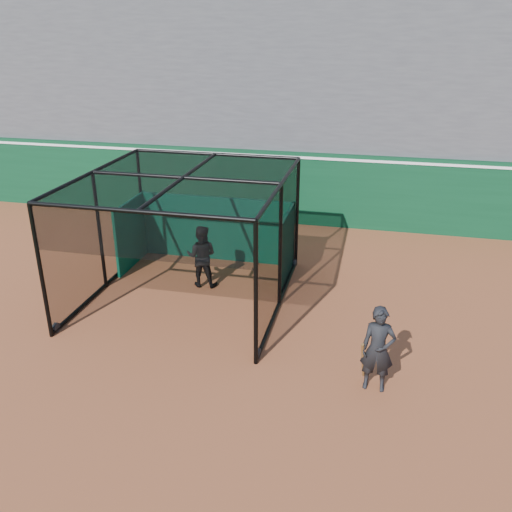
# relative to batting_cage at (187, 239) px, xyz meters

# --- Properties ---
(ground) EXTENTS (120.00, 120.00, 0.00)m
(ground) POSITION_rel_batting_cage_xyz_m (0.98, -2.32, -1.55)
(ground) COLOR brown
(ground) RESTS_ON ground
(outfield_wall) EXTENTS (50.00, 0.50, 2.50)m
(outfield_wall) POSITION_rel_batting_cage_xyz_m (0.98, 6.18, -0.26)
(outfield_wall) COLOR #0A3A1F
(outfield_wall) RESTS_ON ground
(grandstand) EXTENTS (50.00, 7.85, 8.95)m
(grandstand) POSITION_rel_batting_cage_xyz_m (0.98, 9.96, 2.93)
(grandstand) COLOR #4C4C4F
(grandstand) RESTS_ON ground
(batting_cage) EXTENTS (4.77, 5.23, 3.10)m
(batting_cage) POSITION_rel_batting_cage_xyz_m (0.00, 0.00, 0.00)
(batting_cage) COLOR black
(batting_cage) RESTS_ON ground
(batter) EXTENTS (0.86, 0.70, 1.67)m
(batter) POSITION_rel_batting_cage_xyz_m (0.14, 0.65, -0.71)
(batter) COLOR black
(batter) RESTS_ON ground
(on_deck_player) EXTENTS (0.64, 0.43, 1.71)m
(on_deck_player) POSITION_rel_batting_cage_xyz_m (4.72, -2.86, -0.69)
(on_deck_player) COLOR black
(on_deck_player) RESTS_ON ground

